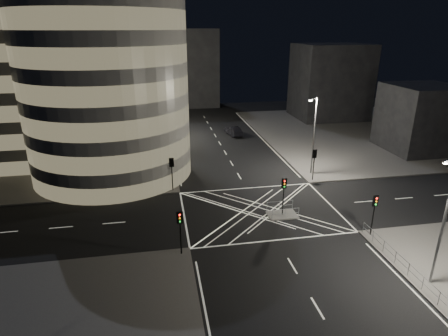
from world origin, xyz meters
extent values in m
plane|color=black|center=(0.00, 0.00, 0.00)|extent=(120.00, 120.00, 0.00)
cube|color=#575351|center=(-29.00, 27.00, 0.07)|extent=(42.00, 42.00, 0.15)
cube|color=#575351|center=(29.00, 27.00, 0.07)|extent=(42.00, 42.00, 0.15)
cube|color=slate|center=(2.00, -1.50, 0.07)|extent=(3.00, 2.00, 0.15)
cylinder|color=gray|center=(-16.00, 14.00, 12.65)|extent=(20.00, 20.00, 25.00)
cube|color=gray|center=(-26.00, 24.00, 12.65)|extent=(20.00, 18.00, 25.00)
cube|color=gray|center=(-22.00, 42.00, 11.15)|extent=(24.00, 16.00, 22.00)
cube|color=black|center=(26.00, 40.00, 7.65)|extent=(14.00, 12.00, 15.00)
cube|color=black|center=(30.00, 16.00, 5.15)|extent=(10.00, 10.00, 10.00)
cube|color=black|center=(-4.00, 58.00, 9.00)|extent=(18.00, 8.00, 18.00)
cylinder|color=black|center=(-10.50, 9.00, 1.63)|extent=(0.32, 0.32, 2.96)
ellipsoid|color=black|center=(-10.50, 9.00, 4.42)|extent=(4.76, 4.76, 5.47)
cylinder|color=black|center=(-10.50, 15.00, 1.79)|extent=(0.32, 0.32, 3.27)
ellipsoid|color=black|center=(-10.50, 15.00, 4.62)|extent=(4.34, 4.34, 4.99)
cylinder|color=black|center=(-10.50, 21.00, 1.87)|extent=(0.32, 0.32, 3.44)
ellipsoid|color=black|center=(-10.50, 21.00, 4.81)|extent=(4.46, 4.46, 5.13)
cylinder|color=black|center=(-10.50, 27.00, 2.12)|extent=(0.32, 0.32, 3.94)
ellipsoid|color=black|center=(-10.50, 27.00, 5.35)|extent=(4.59, 4.59, 5.27)
cylinder|color=black|center=(-10.50, 33.00, 1.90)|extent=(0.32, 0.32, 3.50)
ellipsoid|color=black|center=(-10.50, 33.00, 4.85)|extent=(4.35, 4.35, 5.00)
cylinder|color=black|center=(-8.80, 6.80, 1.65)|extent=(0.12, 0.12, 3.00)
cube|color=black|center=(-8.80, 6.80, 3.60)|extent=(0.28, 0.22, 0.90)
cube|color=black|center=(-8.80, 6.80, 3.60)|extent=(0.55, 0.04, 1.10)
cylinder|color=black|center=(-8.80, -6.80, 1.65)|extent=(0.12, 0.12, 3.00)
cube|color=black|center=(-8.80, -6.80, 3.60)|extent=(0.28, 0.22, 0.90)
cube|color=black|center=(-8.80, -6.80, 3.60)|extent=(0.55, 0.04, 1.10)
cylinder|color=black|center=(8.80, 6.80, 1.65)|extent=(0.12, 0.12, 3.00)
cube|color=black|center=(8.80, 6.80, 3.60)|extent=(0.28, 0.22, 0.90)
cube|color=black|center=(8.80, 6.80, 3.60)|extent=(0.55, 0.04, 1.10)
cylinder|color=black|center=(8.80, -6.80, 1.65)|extent=(0.12, 0.12, 3.00)
cube|color=black|center=(8.80, -6.80, 3.60)|extent=(0.28, 0.22, 0.90)
cube|color=black|center=(8.80, -6.80, 3.60)|extent=(0.55, 0.04, 1.10)
cylinder|color=black|center=(2.00, -1.50, 1.65)|extent=(0.12, 0.12, 3.00)
cube|color=black|center=(2.00, -1.50, 3.60)|extent=(0.28, 0.22, 0.90)
cube|color=black|center=(2.00, -1.50, 3.60)|extent=(0.55, 0.04, 1.10)
cylinder|color=slate|center=(-9.50, 12.00, 5.15)|extent=(0.20, 0.20, 10.00)
cylinder|color=slate|center=(-9.05, 12.00, 10.00)|extent=(0.90, 0.10, 0.10)
cube|color=slate|center=(-8.60, 12.00, 9.90)|extent=(0.50, 0.25, 0.18)
cube|color=white|center=(-8.60, 12.00, 9.79)|extent=(0.42, 0.20, 0.05)
cylinder|color=slate|center=(-9.50, 30.00, 5.15)|extent=(0.20, 0.20, 10.00)
cylinder|color=slate|center=(-9.05, 30.00, 10.00)|extent=(0.90, 0.10, 0.10)
cube|color=slate|center=(-8.60, 30.00, 9.90)|extent=(0.50, 0.25, 0.18)
cube|color=white|center=(-8.60, 30.00, 9.79)|extent=(0.42, 0.20, 0.05)
cylinder|color=slate|center=(9.50, 9.00, 5.15)|extent=(0.20, 0.20, 10.00)
cylinder|color=slate|center=(9.05, 9.00, 10.00)|extent=(0.90, 0.10, 0.10)
cube|color=slate|center=(8.60, 9.00, 9.90)|extent=(0.50, 0.25, 0.18)
cube|color=white|center=(8.60, 9.00, 9.79)|extent=(0.42, 0.20, 0.05)
cylinder|color=slate|center=(9.50, -14.00, 5.15)|extent=(0.20, 0.20, 10.00)
cube|color=slate|center=(8.60, -14.00, 9.90)|extent=(0.50, 0.25, 0.18)
cube|color=white|center=(8.60, -14.00, 9.79)|extent=(0.42, 0.20, 0.05)
cube|color=slate|center=(8.30, -12.15, 0.70)|extent=(0.06, 11.70, 1.10)
cube|color=slate|center=(2.00, -2.40, 0.70)|extent=(2.80, 0.06, 1.10)
cube|color=slate|center=(2.00, -0.60, 0.70)|extent=(2.80, 0.06, 1.10)
imported|color=black|center=(3.27, 29.63, 0.80)|extent=(2.55, 5.09, 1.60)
camera|label=1|loc=(-10.13, -34.33, 18.24)|focal=30.00mm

